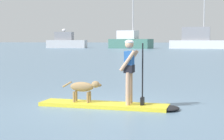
{
  "coord_description": "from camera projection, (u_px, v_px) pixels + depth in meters",
  "views": [
    {
      "loc": [
        2.4,
        -9.55,
        1.78
      ],
      "look_at": [
        0.0,
        1.0,
        0.9
      ],
      "focal_mm": 60.31,
      "sensor_mm": 36.0,
      "label": 1
    }
  ],
  "objects": [
    {
      "name": "person_paddler",
      "position": [
        130.0,
        67.0,
        9.68
      ],
      "size": [
        0.62,
        0.49,
        1.67
      ],
      "color": "tan",
      "rests_on": "paddleboard"
    },
    {
      "name": "moored_boat_center",
      "position": [
        199.0,
        41.0,
        73.14
      ],
      "size": [
        11.93,
        4.08,
        10.71
      ],
      "color": "white",
      "rests_on": "ground_plane"
    },
    {
      "name": "paddleboard",
      "position": [
        112.0,
        105.0,
        9.89
      ],
      "size": [
        3.74,
        0.94,
        0.1
      ],
      "color": "yellow",
      "rests_on": "ground_plane"
    },
    {
      "name": "moored_boat_port",
      "position": [
        66.0,
        42.0,
        78.57
      ],
      "size": [
        8.36,
        4.15,
        4.0
      ],
      "color": "silver",
      "rests_on": "ground_plane"
    },
    {
      "name": "moored_boat_outer",
      "position": [
        130.0,
        41.0,
        74.59
      ],
      "size": [
        8.9,
        5.22,
        11.31
      ],
      "color": "#3F7266",
      "rests_on": "ground_plane"
    },
    {
      "name": "ground_plane",
      "position": [
        104.0,
        107.0,
        9.96
      ],
      "size": [
        400.0,
        400.0,
        0.0
      ],
      "primitive_type": "plane",
      "color": "slate"
    },
    {
      "name": "dog",
      "position": [
        84.0,
        87.0,
        10.07
      ],
      "size": [
        1.12,
        0.25,
        0.58
      ],
      "color": "#997A51",
      "rests_on": "paddleboard"
    }
  ]
}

